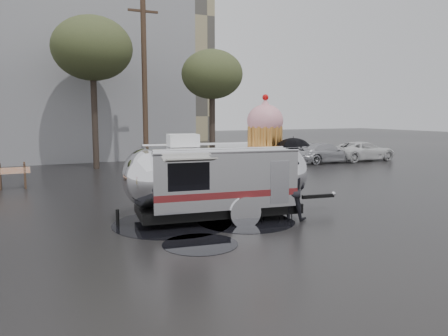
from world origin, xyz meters
TOP-DOWN VIEW (x-y plane):
  - ground at (0.00, 0.00)m, footprint 120.00×120.00m
  - puddles at (0.59, 1.34)m, footprint 4.92×4.57m
  - grey_building at (-4.00, 24.00)m, footprint 22.00×12.00m
  - utility_pole at (2.50, 14.00)m, footprint 1.60×0.28m
  - tree_mid at (0.00, 15.00)m, footprint 4.20×4.20m
  - tree_right at (6.00, 13.00)m, footprint 3.36×3.36m
  - parked_cars at (11.78, 12.00)m, footprint 13.20×1.90m
  - airstream_trailer at (1.36, 1.86)m, footprint 6.64×2.77m
  - person_right at (3.13, 0.87)m, footprint 0.89×0.89m
  - umbrella_black at (3.13, 0.87)m, footprint 1.17×1.17m
  - tripod at (2.68, 1.41)m, footprint 0.63×0.66m

SIDE VIEW (x-z plane):
  - ground at x=0.00m, z-range 0.00..0.00m
  - puddles at x=0.59m, z-range 0.00..0.01m
  - parked_cars at x=11.78m, z-range -0.03..1.47m
  - person_right at x=3.13m, z-range 0.00..1.69m
  - tripod at x=2.68m, z-range 0.17..1.80m
  - airstream_trailer at x=1.36m, z-range -0.54..3.06m
  - umbrella_black at x=3.13m, z-range 0.77..3.12m
  - utility_pole at x=2.50m, z-range 0.12..9.12m
  - tree_right at x=6.00m, z-range 1.85..8.27m
  - tree_mid at x=0.00m, z-range 2.33..10.35m
  - grey_building at x=-4.00m, z-range 0.00..13.00m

